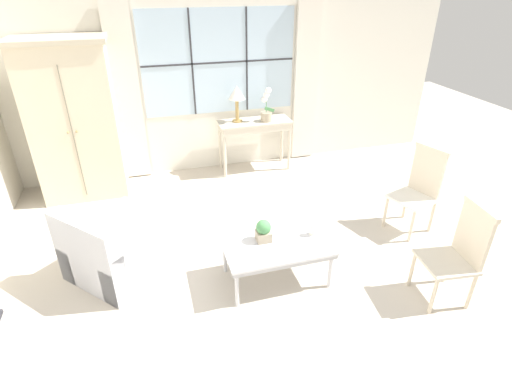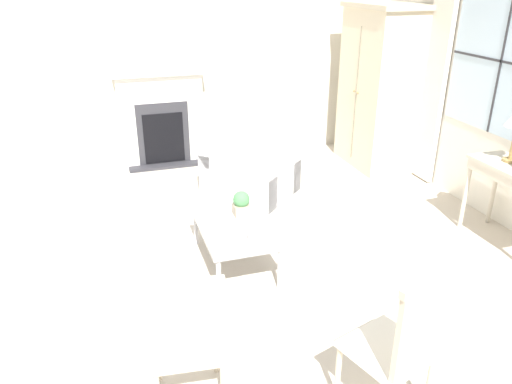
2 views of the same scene
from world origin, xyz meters
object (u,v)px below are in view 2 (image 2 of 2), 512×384
(coffee_table, at_px, (234,226))
(fireplace, at_px, (161,112))
(armchair_upholstered, at_px, (248,173))
(side_chair_wooden, at_px, (404,341))
(pillar_candle, at_px, (253,236))
(armoire, at_px, (379,88))
(potted_plant_small, at_px, (241,203))
(accent_chair_wooden, at_px, (187,338))

(coffee_table, bearing_deg, fireplace, -175.21)
(fireplace, xyz_separation_m, armchair_upholstered, (1.32, 0.82, -0.47))
(fireplace, relative_size, side_chair_wooden, 2.06)
(armchair_upholstered, distance_m, pillar_candle, 2.00)
(armoire, bearing_deg, pillar_candle, -46.21)
(potted_plant_small, bearing_deg, armchair_upholstered, 160.96)
(armchair_upholstered, relative_size, side_chair_wooden, 1.20)
(accent_chair_wooden, xyz_separation_m, coffee_table, (-1.52, 0.69, -0.16))
(armchair_upholstered, bearing_deg, side_chair_wooden, -2.08)
(side_chair_wooden, relative_size, pillar_candle, 7.35)
(fireplace, relative_size, potted_plant_small, 9.32)
(armoire, relative_size, coffee_table, 2.01)
(armoire, xyz_separation_m, coffee_table, (1.98, -2.53, -0.66))
(side_chair_wooden, bearing_deg, armoire, 152.13)
(fireplace, height_order, armoire, fireplace)
(fireplace, distance_m, accent_chair_wooden, 4.38)
(fireplace, xyz_separation_m, armoire, (0.86, 2.76, 0.33))
(armoire, distance_m, side_chair_wooden, 4.45)
(fireplace, bearing_deg, side_chair_wooden, 8.31)
(armoire, bearing_deg, armchair_upholstered, -76.59)
(pillar_candle, bearing_deg, armoire, 133.79)
(accent_chair_wooden, distance_m, pillar_candle, 1.34)
(side_chair_wooden, height_order, pillar_candle, side_chair_wooden)
(fireplace, height_order, pillar_candle, fireplace)
(armoire, height_order, pillar_candle, armoire)
(fireplace, relative_size, armchair_upholstered, 1.71)
(coffee_table, bearing_deg, armoire, 128.02)
(side_chair_wooden, distance_m, coffee_table, 1.99)
(armchair_upholstered, height_order, potted_plant_small, armchair_upholstered)
(fireplace, relative_size, accent_chair_wooden, 2.14)
(side_chair_wooden, bearing_deg, accent_chair_wooden, -109.64)
(fireplace, distance_m, potted_plant_small, 2.75)
(side_chair_wooden, bearing_deg, armchair_upholstered, 177.92)
(armoire, bearing_deg, accent_chair_wooden, -42.61)
(fireplace, xyz_separation_m, accent_chair_wooden, (4.36, -0.45, -0.18))
(armoire, xyz_separation_m, potted_plant_small, (1.87, -2.43, -0.51))
(armoire, height_order, potted_plant_small, armoire)
(coffee_table, distance_m, potted_plant_small, 0.22)
(side_chair_wooden, xyz_separation_m, accent_chair_wooden, (-0.41, -1.15, -0.02))
(armoire, relative_size, armchair_upholstered, 1.69)
(fireplace, relative_size, armoire, 1.01)
(coffee_table, xyz_separation_m, potted_plant_small, (-0.11, 0.10, 0.16))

